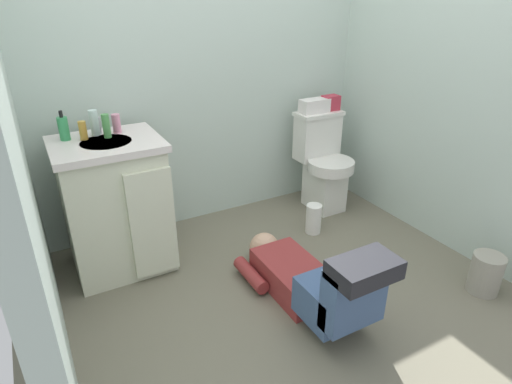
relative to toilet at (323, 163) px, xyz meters
name	(u,v)px	position (x,y,z in m)	size (l,w,h in m)	color
ground_plane	(279,281)	(-0.80, -0.67, -0.39)	(2.88, 2.93, 0.04)	#6A6654
wall_back	(205,52)	(-0.80, 0.34, 0.83)	(2.54, 0.08, 2.40)	#B5C7BC
wall_right	(455,59)	(0.43, -0.67, 0.83)	(0.08, 1.93, 2.40)	#B5C7BC
toilet	(323,163)	(0.00, 0.00, 0.00)	(0.36, 0.46, 0.75)	silver
vanity_cabinet	(116,205)	(-1.58, -0.06, 0.05)	(0.60, 0.53, 0.82)	beige
faucet	(99,126)	(-1.58, 0.09, 0.50)	(0.02, 0.02, 0.10)	silver
person_plumber	(311,281)	(-0.79, -0.97, -0.19)	(0.39, 1.06, 0.52)	maroon
tissue_box	(314,106)	(-0.04, 0.09, 0.43)	(0.22, 0.11, 0.10)	silver
toiletry_bag	(331,103)	(0.11, 0.09, 0.44)	(0.12, 0.09, 0.11)	#B22D3F
soap_dispenser	(64,128)	(-1.77, 0.07, 0.52)	(0.06, 0.06, 0.17)	#349556
bottle_amber	(83,131)	(-1.68, 0.02, 0.50)	(0.04, 0.04, 0.10)	gold
bottle_clear	(94,123)	(-1.61, 0.08, 0.53)	(0.05, 0.05, 0.15)	silver
bottle_green	(106,126)	(-1.56, 0.00, 0.52)	(0.04, 0.04, 0.13)	#4E9B50
bottle_pink	(116,123)	(-1.49, 0.07, 0.51)	(0.05, 0.05, 0.11)	pink
trash_can	(486,274)	(0.17, -1.34, -0.25)	(0.17, 0.17, 0.24)	gray
paper_towel_roll	(314,219)	(-0.30, -0.32, -0.26)	(0.11, 0.11, 0.22)	white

